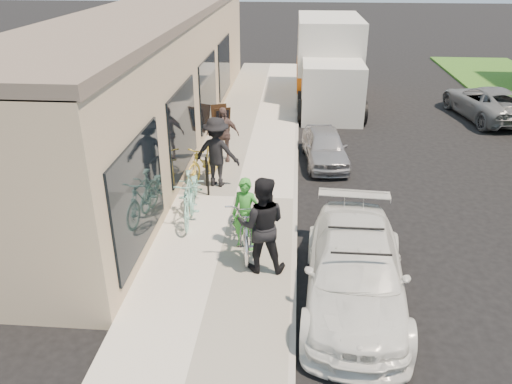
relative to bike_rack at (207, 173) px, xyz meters
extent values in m
plane|color=black|center=(2.75, -3.31, -0.66)|extent=(120.00, 120.00, 0.00)
cube|color=beige|center=(0.75, -0.31, -0.58)|extent=(3.00, 34.00, 0.15)
cube|color=#A39E95|center=(2.30, -0.31, -0.59)|extent=(0.12, 34.00, 0.13)
cube|color=#C6AF89|center=(-2.50, 4.69, 1.34)|extent=(3.50, 20.00, 4.00)
cube|color=#685A4F|center=(-2.50, 4.69, 3.44)|extent=(3.60, 20.00, 0.25)
cube|color=black|center=(-0.73, -3.31, 0.94)|extent=(0.06, 3.00, 2.20)
cube|color=black|center=(-0.73, 0.69, 0.94)|extent=(0.06, 3.00, 2.20)
cube|color=black|center=(-0.73, 4.69, 0.94)|extent=(0.06, 3.00, 2.20)
cube|color=black|center=(-0.73, 8.69, 0.94)|extent=(0.06, 3.00, 2.20)
cylinder|color=black|center=(0.06, -0.26, -0.10)|extent=(0.06, 0.06, 0.82)
cylinder|color=black|center=(-0.06, 0.26, -0.10)|extent=(0.06, 0.06, 0.82)
cylinder|color=black|center=(0.00, 0.00, 0.31)|extent=(0.18, 0.54, 0.06)
cube|color=#311E0D|center=(-0.26, 4.59, -0.04)|extent=(0.60, 0.44, 0.92)
cube|color=#311E0D|center=(-0.39, 4.89, -0.04)|extent=(0.60, 0.44, 0.92)
cube|color=black|center=(-0.24, 4.56, 0.00)|extent=(0.47, 0.32, 0.66)
imported|color=white|center=(3.40, -4.12, -0.02)|extent=(2.08, 4.52, 1.28)
cylinder|color=black|center=(3.40, -4.60, 0.64)|extent=(1.01, 0.04, 0.04)
cylinder|color=black|center=(3.40, -3.75, 0.64)|extent=(1.01, 0.04, 0.04)
imported|color=#96969B|center=(3.16, 2.57, -0.14)|extent=(1.50, 3.14, 1.04)
cube|color=silver|center=(3.58, 6.98, 0.41)|extent=(2.28, 2.28, 2.14)
cube|color=black|center=(3.58, 6.98, 0.86)|extent=(2.09, 0.09, 1.02)
cube|color=silver|center=(3.56, 10.37, 1.09)|extent=(2.63, 4.76, 3.27)
cube|color=#D85D0C|center=(3.56, 10.37, 0.36)|extent=(2.66, 4.78, 0.62)
cylinder|color=black|center=(2.46, 6.41, -0.21)|extent=(0.29, 0.91, 0.90)
cylinder|color=black|center=(4.72, 6.43, -0.21)|extent=(0.29, 0.91, 0.90)
cylinder|color=black|center=(2.45, 7.65, -0.21)|extent=(0.29, 0.91, 0.90)
cylinder|color=black|center=(4.71, 7.67, -0.21)|extent=(0.29, 0.91, 0.90)
cylinder|color=black|center=(2.41, 11.94, -0.21)|extent=(0.29, 0.91, 0.90)
cylinder|color=black|center=(4.67, 11.96, -0.21)|extent=(0.29, 0.91, 0.90)
imported|color=slate|center=(9.57, 7.66, -0.05)|extent=(2.77, 4.70, 1.23)
imported|color=silver|center=(1.25, -2.55, 0.12)|extent=(1.16, 2.48, 1.25)
imported|color=green|center=(1.28, -2.72, 0.28)|extent=(0.65, 0.50, 1.59)
imported|color=black|center=(1.66, -3.45, 0.47)|extent=(0.97, 0.76, 1.96)
imported|color=#8ACEBC|center=(-0.16, -1.61, 0.05)|extent=(0.74, 1.90, 1.11)
imported|color=#8ACEBC|center=(-0.18, -0.84, -0.08)|extent=(0.75, 1.69, 0.86)
imported|color=gold|center=(-0.21, 0.73, 0.01)|extent=(1.08, 1.78, 1.03)
imported|color=black|center=(0.21, 0.38, 0.43)|extent=(1.31, 0.89, 1.88)
imported|color=brown|center=(0.12, 2.15, 0.31)|extent=(0.99, 0.49, 1.64)
camera|label=1|loc=(2.22, -11.72, 5.17)|focal=35.00mm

